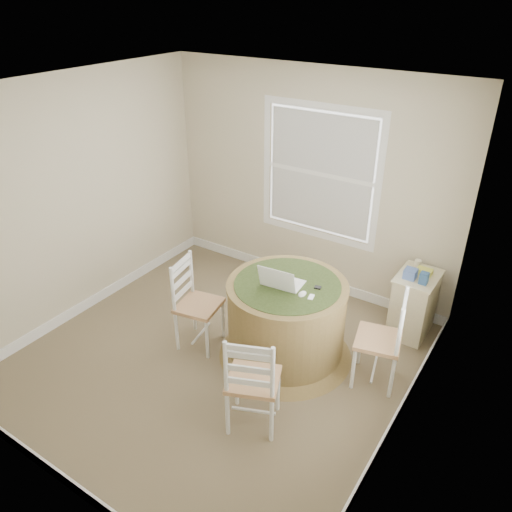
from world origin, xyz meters
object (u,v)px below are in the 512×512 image
Objects in this scene: round_table at (286,317)px; chair_near at (253,379)px; chair_left at (199,305)px; chair_right at (378,339)px; corner_chest at (413,304)px; laptop at (282,282)px.

round_table is 1.41× the size of chair_near.
chair_right is at bearing -85.31° from chair_left.
chair_near is 1.25m from chair_right.
chair_near reaches higher than corner_chest.
corner_chest is at bearing -132.27° from chair_near.
round_table is 0.90m from chair_right.
corner_chest is at bearing 163.69° from chair_right.
round_table reaches higher than corner_chest.
laptop is at bearing -95.95° from chair_near.
chair_left is at bearing -171.09° from round_table.
corner_chest is at bearing 35.85° from round_table.
chair_near is at bearing -45.63° from chair_right.
chair_left is at bearing -51.86° from chair_near.
round_table is 1.41× the size of chair_right.
laptop reaches higher than corner_chest.
round_table is 0.42m from laptop.
round_table is 3.42× the size of laptop.
chair_left is 2.24m from corner_chest.
chair_right is 1.02m from laptop.
laptop is 0.56× the size of corner_chest.
chair_near is at bearing -129.97° from chair_left.
chair_left reaches higher than corner_chest.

